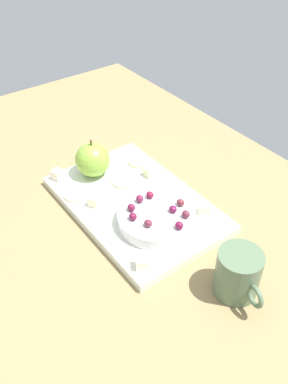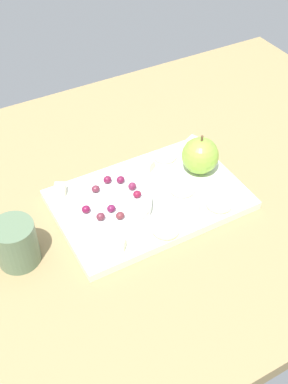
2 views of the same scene
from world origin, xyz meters
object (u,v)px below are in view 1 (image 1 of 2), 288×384
(apple_whole, at_px, (93,160))
(grape_0, at_px, (130,208))
(cracker_0, at_px, (176,187))
(grape_4, at_px, (147,224))
(grape_1, at_px, (181,202))
(grape_7, at_px, (140,199))
(platter, at_px, (135,204))
(cheese_cube_3, at_px, (57,175))
(grape_8, at_px, (150,195))
(cheese_cube_1, at_px, (150,172))
(cheese_cube_2, at_px, (95,201))
(grape_5, at_px, (186,214))
(grape_3, at_px, (173,209))
(cracker_1, at_px, (124,181))
(grape_6, at_px, (133,216))
(cracker_3, at_px, (76,194))
(cracker_2, at_px, (139,162))
(grape_2, at_px, (179,225))
(cup, at_px, (238,274))
(cheese_cube_0, at_px, (204,209))
(serving_dish, at_px, (156,218))
(cheese_cube_4, at_px, (142,263))

(apple_whole, bearing_deg, grape_0, 172.89)
(cracker_0, xyz_separation_m, grape_4, (-0.08, 0.14, 0.03))
(grape_1, relative_size, grape_7, 1.00)
(platter, relative_size, cheese_cube_3, 17.27)
(platter, height_order, grape_8, grape_8)
(cheese_cube_1, distance_m, cheese_cube_2, 0.15)
(grape_5, bearing_deg, cheese_cube_3, 24.02)
(cheese_cube_1, distance_m, grape_3, 0.16)
(cheese_cube_1, height_order, cracker_1, cheese_cube_1)
(grape_3, xyz_separation_m, grape_6, (0.03, 0.07, 0.00))
(cheese_cube_1, relative_size, cracker_3, 0.42)
(cracker_2, relative_size, grape_6, 3.17)
(grape_4, relative_size, grape_5, 1.00)
(cheese_cube_3, height_order, grape_2, grape_2)
(cracker_1, bearing_deg, cheese_cube_3, 48.61)
(cracker_3, height_order, grape_8, grape_8)
(grape_8, relative_size, cup, 0.15)
(cracker_1, relative_size, cup, 0.49)
(grape_2, distance_m, grape_3, 0.05)
(cheese_cube_1, bearing_deg, cracker_1, 75.75)
(apple_whole, distance_m, cracker_0, 0.19)
(cracker_3, bearing_deg, grape_3, -148.30)
(grape_1, height_order, cup, cup)
(cheese_cube_1, distance_m, grape_2, 0.20)
(cheese_cube_0, height_order, cracker_1, cheese_cube_0)
(apple_whole, relative_size, grape_7, 4.72)
(cheese_cube_2, distance_m, grape_0, 0.09)
(serving_dish, relative_size, cracker_3, 2.94)
(cheese_cube_0, bearing_deg, grape_0, 62.51)
(cracker_2, bearing_deg, grape_0, 139.24)
(cracker_3, height_order, grape_6, grape_6)
(cracker_0, bearing_deg, serving_dish, 121.33)
(grape_8, height_order, cup, cup)
(grape_1, relative_size, grape_3, 1.00)
(cracker_0, distance_m, cracker_2, 0.13)
(cracker_0, height_order, grape_4, grape_4)
(cheese_cube_0, relative_size, cheese_cube_2, 1.00)
(grape_1, distance_m, grape_8, 0.06)
(cheese_cube_4, xyz_separation_m, grape_1, (0.06, -0.14, 0.02))
(grape_4, relative_size, grape_6, 1.00)
(cheese_cube_4, relative_size, cup, 0.20)
(cracker_2, relative_size, grape_5, 3.17)
(cracker_2, bearing_deg, grape_1, 168.23)
(grape_7, bearing_deg, cheese_cube_1, -46.33)
(cheese_cube_4, bearing_deg, grape_1, -65.70)
(grape_2, bearing_deg, cracker_1, -3.82)
(cheese_cube_0, bearing_deg, platter, 38.63)
(cheese_cube_1, xyz_separation_m, grape_3, (-0.15, 0.05, 0.02))
(cheese_cube_2, bearing_deg, cracker_2, -66.92)
(grape_1, bearing_deg, platter, 28.02)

